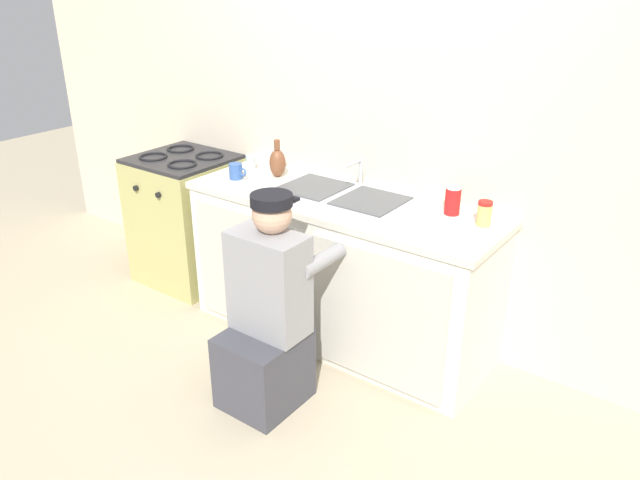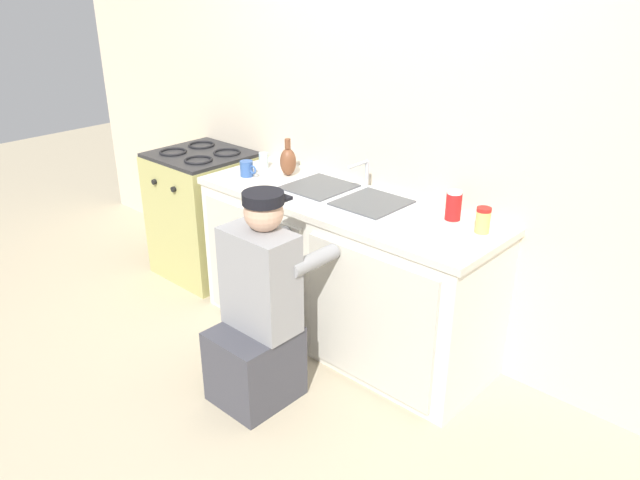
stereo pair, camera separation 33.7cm
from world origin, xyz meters
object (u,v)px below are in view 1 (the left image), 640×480
at_px(coffee_mug, 236,171).
at_px(soda_cup_red, 453,200).
at_px(sink_double_basin, 342,196).
at_px(water_glass, 251,163).
at_px(vase_decorative, 277,162).
at_px(stove_range, 187,219).
at_px(condiment_jar, 484,213).
at_px(plumber_person, 267,320).

relative_size(coffee_mug, soda_cup_red, 0.83).
distance_m(sink_double_basin, water_glass, 0.77).
xyz_separation_m(sink_double_basin, vase_decorative, (-0.54, 0.10, 0.07)).
xyz_separation_m(sink_double_basin, coffee_mug, (-0.71, -0.09, 0.03)).
distance_m(water_glass, vase_decorative, 0.22).
distance_m(stove_range, condiment_jar, 2.14).
bearing_deg(water_glass, soda_cup_red, 2.77).
bearing_deg(coffee_mug, sink_double_basin, 6.83).
bearing_deg(soda_cup_red, plumber_person, -121.92).
bearing_deg(plumber_person, condiment_jar, 48.05).
height_order(plumber_person, condiment_jar, plumber_person).
distance_m(sink_double_basin, coffee_mug, 0.72).
height_order(stove_range, water_glass, water_glass).
xyz_separation_m(soda_cup_red, vase_decorative, (-1.13, -0.06, 0.01)).
relative_size(sink_double_basin, water_glass, 8.00).
xyz_separation_m(sink_double_basin, plumber_person, (0.05, -0.71, -0.44)).
xyz_separation_m(coffee_mug, soda_cup_red, (1.30, 0.25, 0.03)).
bearing_deg(vase_decorative, sink_double_basin, -10.24).
height_order(plumber_person, coffee_mug, plumber_person).
height_order(plumber_person, soda_cup_red, plumber_person).
relative_size(soda_cup_red, condiment_jar, 1.19).
distance_m(soda_cup_red, condiment_jar, 0.20).
height_order(sink_double_basin, stove_range, sink_double_basin).
distance_m(stove_range, plumber_person, 1.52).
relative_size(sink_double_basin, plumber_person, 0.72).
height_order(vase_decorative, condiment_jar, vase_decorative).
bearing_deg(coffee_mug, soda_cup_red, 10.67).
bearing_deg(coffee_mug, water_glass, 104.14).
xyz_separation_m(stove_range, vase_decorative, (0.75, 0.10, 0.52)).
bearing_deg(coffee_mug, plumber_person, -39.12).
height_order(water_glass, soda_cup_red, soda_cup_red).
bearing_deg(stove_range, vase_decorative, 7.59).
bearing_deg(plumber_person, soda_cup_red, 58.08).
height_order(sink_double_basin, water_glass, sink_double_basin).
distance_m(sink_double_basin, soda_cup_red, 0.61).
relative_size(sink_double_basin, stove_range, 0.88).
bearing_deg(water_glass, stove_range, -169.74).
bearing_deg(vase_decorative, stove_range, -172.41).
xyz_separation_m(coffee_mug, condiment_jar, (1.50, 0.20, 0.02)).
height_order(coffee_mug, vase_decorative, vase_decorative).
height_order(stove_range, vase_decorative, vase_decorative).
distance_m(plumber_person, condiment_jar, 1.20).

